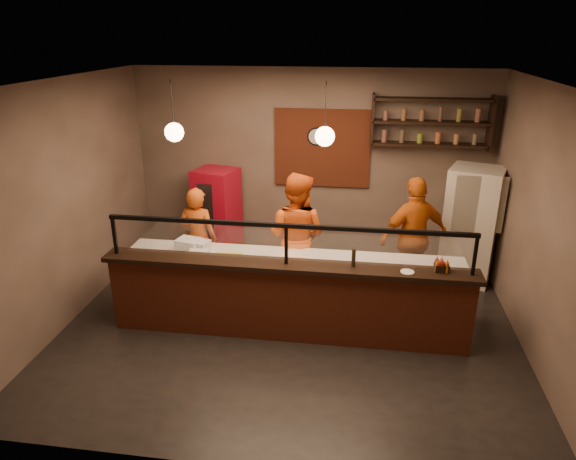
% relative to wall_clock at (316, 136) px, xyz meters
% --- Properties ---
extents(floor, '(6.00, 6.00, 0.00)m').
position_rel_wall_clock_xyz_m(floor, '(-0.10, -2.46, -2.10)').
color(floor, black).
rests_on(floor, ground).
extents(ceiling, '(6.00, 6.00, 0.00)m').
position_rel_wall_clock_xyz_m(ceiling, '(-0.10, -2.46, 1.10)').
color(ceiling, '#332C27').
rests_on(ceiling, wall_back).
extents(wall_back, '(6.00, 0.00, 6.00)m').
position_rel_wall_clock_xyz_m(wall_back, '(-0.10, 0.04, -0.50)').
color(wall_back, '#7D665B').
rests_on(wall_back, floor).
extents(wall_left, '(0.00, 5.00, 5.00)m').
position_rel_wall_clock_xyz_m(wall_left, '(-3.10, -2.46, -0.50)').
color(wall_left, '#7D665B').
rests_on(wall_left, floor).
extents(wall_right, '(0.00, 5.00, 5.00)m').
position_rel_wall_clock_xyz_m(wall_right, '(2.90, -2.46, -0.50)').
color(wall_right, '#7D665B').
rests_on(wall_right, floor).
extents(wall_front, '(6.00, 0.00, 6.00)m').
position_rel_wall_clock_xyz_m(wall_front, '(-0.10, -4.96, -0.50)').
color(wall_front, '#7D665B').
rests_on(wall_front, floor).
extents(brick_patch, '(1.60, 0.04, 1.30)m').
position_rel_wall_clock_xyz_m(brick_patch, '(0.10, 0.01, -0.20)').
color(brick_patch, brown).
rests_on(brick_patch, wall_back).
extents(service_counter, '(4.60, 0.25, 1.00)m').
position_rel_wall_clock_xyz_m(service_counter, '(-0.10, -2.76, -1.60)').
color(service_counter, brown).
rests_on(service_counter, floor).
extents(counter_ledge, '(4.70, 0.37, 0.06)m').
position_rel_wall_clock_xyz_m(counter_ledge, '(-0.10, -2.76, -1.07)').
color(counter_ledge, black).
rests_on(counter_ledge, service_counter).
extents(worktop_cabinet, '(4.60, 0.75, 0.85)m').
position_rel_wall_clock_xyz_m(worktop_cabinet, '(-0.10, -2.26, -1.68)').
color(worktop_cabinet, gray).
rests_on(worktop_cabinet, floor).
extents(worktop, '(4.60, 0.75, 0.05)m').
position_rel_wall_clock_xyz_m(worktop, '(-0.10, -2.26, -1.23)').
color(worktop, white).
rests_on(worktop, worktop_cabinet).
extents(sneeze_guard, '(4.50, 0.05, 0.52)m').
position_rel_wall_clock_xyz_m(sneeze_guard, '(-0.10, -2.76, -0.73)').
color(sneeze_guard, white).
rests_on(sneeze_guard, counter_ledge).
extents(wall_shelving, '(1.84, 0.28, 0.85)m').
position_rel_wall_clock_xyz_m(wall_shelving, '(1.80, -0.14, 0.30)').
color(wall_shelving, black).
rests_on(wall_shelving, wall_back).
extents(wall_clock, '(0.30, 0.04, 0.30)m').
position_rel_wall_clock_xyz_m(wall_clock, '(0.00, 0.00, 0.00)').
color(wall_clock, black).
rests_on(wall_clock, wall_back).
extents(pendant_left, '(0.24, 0.24, 0.77)m').
position_rel_wall_clock_xyz_m(pendant_left, '(-1.60, -2.26, 0.45)').
color(pendant_left, black).
rests_on(pendant_left, ceiling).
extents(pendant_right, '(0.24, 0.24, 0.77)m').
position_rel_wall_clock_xyz_m(pendant_right, '(0.30, -2.26, 0.45)').
color(pendant_right, black).
rests_on(pendant_right, ceiling).
extents(cook_left, '(0.62, 0.44, 1.60)m').
position_rel_wall_clock_xyz_m(cook_left, '(-1.63, -1.52, -1.30)').
color(cook_left, '#CC5113').
rests_on(cook_left, floor).
extents(cook_mid, '(1.10, 0.97, 1.90)m').
position_rel_wall_clock_xyz_m(cook_mid, '(-0.12, -1.60, -1.15)').
color(cook_mid, '#D85314').
rests_on(cook_mid, floor).
extents(cook_right, '(1.15, 0.85, 1.82)m').
position_rel_wall_clock_xyz_m(cook_right, '(1.58, -1.28, -1.19)').
color(cook_right, '#D36113').
rests_on(cook_right, floor).
extents(fridge, '(0.95, 0.92, 1.83)m').
position_rel_wall_clock_xyz_m(fridge, '(2.50, -0.66, -1.19)').
color(fridge, beige).
rests_on(fridge, floor).
extents(red_cooler, '(0.80, 0.76, 1.55)m').
position_rel_wall_clock_xyz_m(red_cooler, '(-1.67, -0.31, -1.32)').
color(red_cooler, '#AE0B21').
rests_on(red_cooler, floor).
extents(pizza_dough, '(0.74, 0.74, 0.01)m').
position_rel_wall_clock_xyz_m(pizza_dough, '(-0.10, -2.37, -1.19)').
color(pizza_dough, silver).
rests_on(pizza_dough, worktop).
extents(prep_tub_a, '(0.36, 0.32, 0.16)m').
position_rel_wall_clock_xyz_m(prep_tub_a, '(-1.56, -2.17, -1.12)').
color(prep_tub_a, silver).
rests_on(prep_tub_a, worktop).
extents(prep_tub_b, '(0.32, 0.28, 0.14)m').
position_rel_wall_clock_xyz_m(prep_tub_b, '(-1.41, -2.16, -1.13)').
color(prep_tub_b, silver).
rests_on(prep_tub_b, worktop).
extents(prep_tub_c, '(0.29, 0.24, 0.14)m').
position_rel_wall_clock_xyz_m(prep_tub_c, '(-1.31, -2.51, -1.13)').
color(prep_tub_c, silver).
rests_on(prep_tub_c, worktop).
extents(rolling_pin, '(0.36, 0.09, 0.06)m').
position_rel_wall_clock_xyz_m(rolling_pin, '(-0.93, -2.32, -1.17)').
color(rolling_pin, gold).
rests_on(rolling_pin, worktop).
extents(condiment_caddy, '(0.17, 0.14, 0.09)m').
position_rel_wall_clock_xyz_m(condiment_caddy, '(1.77, -2.70, -0.99)').
color(condiment_caddy, black).
rests_on(condiment_caddy, counter_ledge).
extents(pepper_mill, '(0.06, 0.06, 0.23)m').
position_rel_wall_clock_xyz_m(pepper_mill, '(0.72, -2.73, -0.93)').
color(pepper_mill, black).
rests_on(pepper_mill, counter_ledge).
extents(small_plate, '(0.17, 0.17, 0.01)m').
position_rel_wall_clock_xyz_m(small_plate, '(1.37, -2.80, -1.03)').
color(small_plate, silver).
rests_on(small_plate, counter_ledge).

